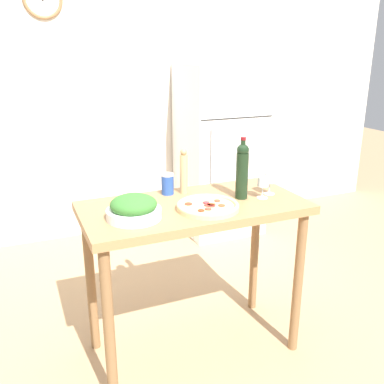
{
  "coord_description": "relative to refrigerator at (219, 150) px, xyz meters",
  "views": [
    {
      "loc": [
        -0.89,
        -2.06,
        1.77
      ],
      "look_at": [
        0.0,
        0.03,
        1.02
      ],
      "focal_mm": 40.0,
      "sensor_mm": 36.0,
      "label": 1
    }
  ],
  "objects": [
    {
      "name": "ground_plane",
      "position": [
        -0.99,
        -1.67,
        -0.83
      ],
      "size": [
        14.0,
        14.0,
        0.0
      ],
      "primitive_type": "plane",
      "color": "tan"
    },
    {
      "name": "wall_back",
      "position": [
        -0.99,
        0.4,
        0.47
      ],
      "size": [
        6.4,
        0.08,
        2.6
      ],
      "color": "silver",
      "rests_on": "ground_plane"
    },
    {
      "name": "refrigerator",
      "position": [
        0.0,
        0.0,
        0.0
      ],
      "size": [
        0.74,
        0.72,
        1.66
      ],
      "color": "white",
      "rests_on": "ground_plane"
    },
    {
      "name": "prep_counter",
      "position": [
        -0.99,
        -1.67,
        -0.01
      ],
      "size": [
        1.25,
        0.61,
        0.96
      ],
      "color": "#A87A4C",
      "rests_on": "ground_plane"
    },
    {
      "name": "wine_bottle",
      "position": [
        -0.7,
        -1.68,
        0.3
      ],
      "size": [
        0.07,
        0.07,
        0.36
      ],
      "color": "black",
      "rests_on": "prep_counter"
    },
    {
      "name": "wine_glass_near",
      "position": [
        -0.59,
        -1.73,
        0.22
      ],
      "size": [
        0.07,
        0.07,
        0.13
      ],
      "color": "silver",
      "rests_on": "prep_counter"
    },
    {
      "name": "wine_glass_far",
      "position": [
        -0.51,
        -1.68,
        0.22
      ],
      "size": [
        0.07,
        0.07,
        0.13
      ],
      "color": "silver",
      "rests_on": "prep_counter"
    },
    {
      "name": "pepper_mill",
      "position": [
        -0.97,
        -1.47,
        0.26
      ],
      "size": [
        0.05,
        0.05,
        0.27
      ],
      "color": "tan",
      "rests_on": "prep_counter"
    },
    {
      "name": "salad_bowl",
      "position": [
        -1.36,
        -1.75,
        0.18
      ],
      "size": [
        0.28,
        0.28,
        0.13
      ],
      "color": "white",
      "rests_on": "prep_counter"
    },
    {
      "name": "homemade_pizza",
      "position": [
        -0.96,
        -1.77,
        0.14
      ],
      "size": [
        0.34,
        0.34,
        0.03
      ],
      "color": "#DBC189",
      "rests_on": "prep_counter"
    },
    {
      "name": "salt_canister",
      "position": [
        -1.07,
        -1.45,
        0.19
      ],
      "size": [
        0.07,
        0.07,
        0.13
      ],
      "color": "#284CA3",
      "rests_on": "prep_counter"
    }
  ]
}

